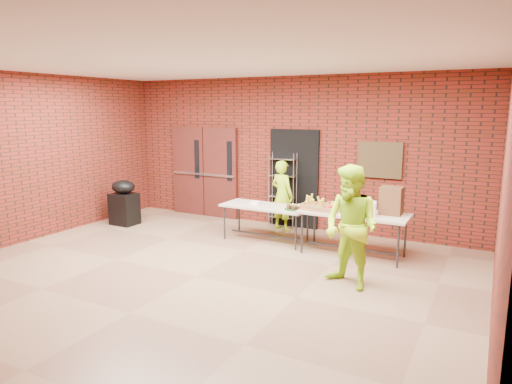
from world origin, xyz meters
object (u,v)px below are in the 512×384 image
covered_grill (124,202)px  volunteer_woman (282,195)px  table_left (266,208)px  volunteer_man (351,227)px  wire_rack (283,190)px  table_right (354,216)px  coffee_dispenser (391,201)px

covered_grill → volunteer_woman: (3.26, 1.22, 0.24)m
table_left → volunteer_man: volunteer_man is taller
wire_rack → table_right: bearing=-36.3°
table_left → covered_grill: size_ratio=1.73×
coffee_dispenser → volunteer_man: bearing=-97.9°
table_right → covered_grill: 5.08m
wire_rack → table_left: size_ratio=0.94×
covered_grill → volunteer_woman: 3.49m
wire_rack → volunteer_man: 3.45m
coffee_dispenser → volunteer_woman: size_ratio=0.32×
wire_rack → volunteer_woman: wire_rack is taller
table_left → volunteer_man: size_ratio=0.97×
table_left → volunteer_woman: volunteer_woman is taller
wire_rack → table_right: 2.24m
covered_grill → wire_rack: bearing=25.8°
covered_grill → volunteer_man: volunteer_man is taller
coffee_dispenser → covered_grill: bearing=-175.7°
table_left → coffee_dispenser: size_ratio=3.63×
table_left → volunteer_woman: 0.90m
table_left → table_right: (1.74, -0.07, 0.06)m
table_right → coffee_dispenser: bearing=15.9°
volunteer_man → coffee_dispenser: bearing=105.4°
volunteer_woman → volunteer_man: volunteer_man is taller
coffee_dispenser → volunteer_woman: bearing=161.6°
wire_rack → coffee_dispenser: 2.70m
coffee_dispenser → table_left: bearing=-177.6°
coffee_dispenser → volunteer_man: size_ratio=0.27×
wire_rack → volunteer_man: bearing=-53.3°
table_left → table_right: bearing=-1.3°
coffee_dispenser → volunteer_woman: 2.54m
volunteer_woman → table_left: bearing=110.3°
table_left → table_right: table_right is taller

